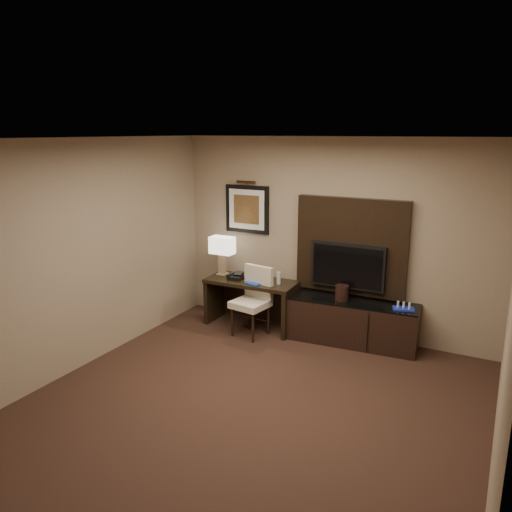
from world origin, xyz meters
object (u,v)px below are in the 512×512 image
Objects in this scene: desk_chair at (250,303)px; desk_phone at (236,276)px; ice_bucket at (342,293)px; credenza at (351,322)px; tv at (348,266)px; table_lamp at (222,256)px; minibar_tray at (404,306)px; desk at (251,303)px; water_bottle at (279,278)px.

desk_chair reaches higher than desk_phone.
ice_bucket is at bearing 25.88° from desk_chair.
tv is at bearing 127.38° from credenza.
table_lamp is 2.79× the size of ice_bucket.
credenza is 2.09m from table_lamp.
tv is 1.42m from desk_chair.
credenza is 1.38m from desk_chair.
desk_phone is at bearing -178.95° from credenza.
tv is 0.89m from minibar_tray.
desk_phone reaches higher than ice_bucket.
credenza is at bearing 25.34° from desk_chair.
desk is 0.35m from desk_chair.
credenza is at bearing 11.81° from ice_bucket.
desk_chair is 0.53m from water_bottle.
table_lamp is (-0.65, 0.35, 0.51)m from desk_chair.
desk_phone is at bearing -21.79° from table_lamp.
desk is 6.31× the size of desk_phone.
desk is at bearing -169.88° from tv.
ice_bucket is at bearing 1.99° from desk_phone.
credenza is at bearing 1.91° from desk.
credenza is at bearing 2.57° from desk_phone.
desk is 1.40× the size of desk_chair.
credenza is 6.61× the size of minibar_tray.
desk_phone is 1.20× the size of water_bottle.
tv reaches higher than water_bottle.
ice_bucket is at bearing -172.49° from credenza.
ice_bucket is at bearing -179.10° from minibar_tray.
desk is at bearing -177.79° from minibar_tray.
ice_bucket is 0.78× the size of minibar_tray.
water_bottle is 1.71m from minibar_tray.
water_bottle is (0.42, 0.02, 0.44)m from desk.
credenza is 1.15m from water_bottle.
water_bottle reaches higher than minibar_tray.
minibar_tray is (2.64, 0.02, -0.34)m from table_lamp.
ice_bucket is (1.83, 0.01, -0.29)m from table_lamp.
desk_chair is 1.25m from ice_bucket.
desk is 0.82m from table_lamp.
water_bottle is at bearing 0.22° from desk.
desk is at bearing 12.26° from desk_phone.
desk_phone is (-1.55, -0.30, -0.27)m from tv.
desk_phone is (0.29, -0.12, -0.23)m from table_lamp.
ice_bucket reaches higher than credenza.
credenza is 0.75m from tv.
tv is (1.33, 0.24, 0.67)m from desk.
water_bottle reaches higher than desk_phone.
desk reaches higher than minibar_tray.
desk_phone is 1.02× the size of ice_bucket.
water_bottle is at bearing -177.77° from minibar_tray.
desk_chair is (-1.32, -0.39, 0.17)m from credenza.
credenza is at bearing 4.54° from water_bottle.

